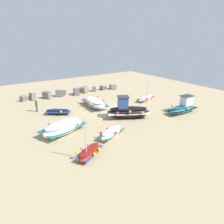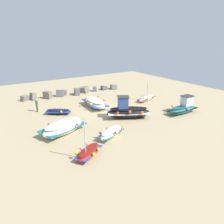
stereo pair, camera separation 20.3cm
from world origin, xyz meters
name	(u,v)px [view 1 (the left image)]	position (x,y,z in m)	size (l,w,h in m)	color
ground_plane	(103,110)	(0.00, 0.00, 0.00)	(45.90, 45.90, 0.00)	tan
fishing_boat_0	(183,107)	(7.68, -6.51, 0.72)	(4.27, 1.90, 2.22)	#1E6670
fishing_boat_1	(128,111)	(0.91, -4.03, 0.84)	(5.26, 3.89, 2.65)	black
fishing_boat_2	(146,98)	(7.50, 0.14, 0.41)	(3.66, 2.12, 2.71)	white
fishing_boat_3	(95,103)	(-0.23, 1.82, 0.57)	(2.75, 5.06, 1.12)	white
fishing_boat_4	(58,112)	(-5.47, 1.74, 0.34)	(3.22, 2.74, 0.74)	navy
fishing_boat_5	(63,127)	(-7.03, -3.85, 0.60)	(5.29, 3.67, 1.24)	white
fishing_boat_6	(112,133)	(-3.55, -7.26, 0.42)	(3.52, 2.44, 0.85)	white
fishing_boat_7	(90,152)	(-7.02, -9.25, 0.35)	(3.13, 2.62, 3.55)	maroon
person_walking	(36,105)	(-7.35, 4.15, 0.95)	(0.32, 0.32, 1.65)	brown
breakwater_rocks	(71,92)	(-0.16, 9.60, 0.45)	(16.58, 2.95, 1.28)	slate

